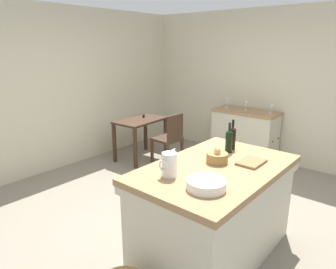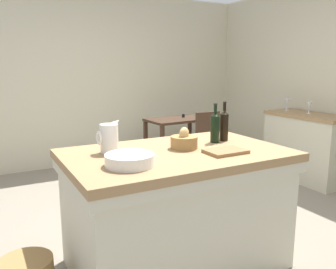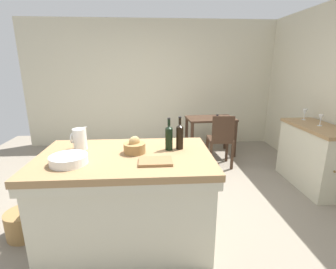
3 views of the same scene
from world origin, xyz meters
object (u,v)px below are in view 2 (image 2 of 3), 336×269
Objects in this scene: wash_bowl at (130,160)px; cutting_board at (226,151)px; bread_basket at (184,141)px; wine_bottle_dark at (224,125)px; wooden_chair at (203,141)px; writing_desk at (177,126)px; side_cabinet at (306,147)px; wine_glass_left at (309,106)px; pitcher at (109,138)px; wine_bottle_amber at (215,127)px; island_table at (176,205)px; wine_glass_middle at (287,102)px.

wash_bowl is 0.73m from cutting_board.
bread_basket is 0.45m from wine_bottle_dark.
bread_basket reaches higher than wooden_chair.
wooden_chair is (0.03, -0.66, -0.11)m from writing_desk.
bread_basket is at bearing -159.16° from side_cabinet.
bread_basket reaches higher than wine_glass_left.
pitcher is (-3.02, -0.80, 0.57)m from side_cabinet.
bread_basket is at bearing 23.67° from wash_bowl.
bread_basket is 2.67m from wine_glass_left.
wine_bottle_amber is (0.33, 0.07, 0.07)m from bread_basket.
island_table is 6.43× the size of pitcher.
wine_bottle_dark is (0.25, 0.35, 0.12)m from cutting_board.
side_cabinet is 1.22× the size of writing_desk.
side_cabinet is 4.00× the size of cutting_board.
island_table is 5.16× the size of wash_bowl.
wash_bowl is at bearing -158.65° from side_cabinet.
wine_bottle_amber reaches higher than pitcher.
wooden_chair is at bearing 145.80° from side_cabinet.
wash_bowl is (-0.45, -0.19, 0.46)m from island_table.
writing_desk is 2.49m from wine_bottle_dark.
side_cabinet is (2.57, 0.99, -0.04)m from island_table.
wine_bottle_dark is 1.02× the size of wine_bottle_amber.
cutting_board is (-2.29, -1.20, 0.47)m from side_cabinet.
wine_glass_middle is (1.17, -0.38, 0.51)m from wooden_chair.
cutting_board is at bearing -28.80° from pitcher.
wine_glass_middle is (2.59, 1.38, 0.52)m from island_table.
wash_bowl is 0.92m from wine_bottle_amber.
wash_bowl reaches higher than writing_desk.
island_table is 1.42× the size of side_cabinet.
wine_glass_left reaches higher than island_table.
pitcher reaches higher than wine_glass_middle.
writing_desk is (1.39, 2.42, 0.12)m from island_table.
island_table is 0.67m from wash_bowl.
side_cabinet is at bearing -34.20° from wooden_chair.
cutting_board is (0.73, -0.03, -0.03)m from wash_bowl.
bread_basket is (0.54, -0.14, -0.05)m from pitcher.
writing_desk is at bearing 50.48° from pitcher.
wine_bottle_amber is at bearing 19.19° from wash_bowl.
pitcher is at bearing 151.20° from cutting_board.
wooden_chair reaches higher than side_cabinet.
bread_basket is at bearing -168.64° from wine_bottle_dark.
side_cabinet is at bearing 27.76° from cutting_board.
pitcher is 0.88× the size of cutting_board.
wine_bottle_dark is (0.44, 0.09, 0.08)m from bread_basket.
bread_basket reaches higher than side_cabinet.
side_cabinet is 3.17m from pitcher.
wash_bowl is at bearing -158.51° from wine_glass_left.
pitcher is (-1.87, -1.58, 0.51)m from wooden_chair.
wine_glass_middle reaches higher than cutting_board.
wooden_chair is 1.48m from wine_glass_left.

